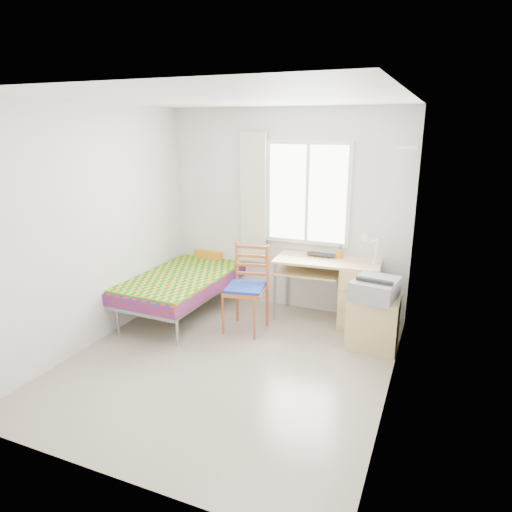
{
  "coord_description": "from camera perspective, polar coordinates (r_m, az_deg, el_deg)",
  "views": [
    {
      "loc": [
        1.91,
        -3.8,
        2.37
      ],
      "look_at": [
        0.09,
        0.55,
        1.02
      ],
      "focal_mm": 32.0,
      "sensor_mm": 36.0,
      "label": 1
    }
  ],
  "objects": [
    {
      "name": "floor",
      "position": [
        4.87,
        -3.57,
        -13.18
      ],
      "size": [
        3.5,
        3.5,
        0.0
      ],
      "primitive_type": "plane",
      "color": "#BCAD93",
      "rests_on": "ground"
    },
    {
      "name": "laptop",
      "position": [
        5.73,
        8.01,
        -0.01
      ],
      "size": [
        0.36,
        0.24,
        0.03
      ],
      "primitive_type": "imported",
      "rotation": [
        0.0,
        0.0,
        -0.01
      ],
      "color": "black",
      "rests_on": "desk"
    },
    {
      "name": "ceiling",
      "position": [
        4.26,
        -4.2,
        19.03
      ],
      "size": [
        3.5,
        3.5,
        0.0
      ],
      "primitive_type": "plane",
      "rotation": [
        3.14,
        0.0,
        0.0
      ],
      "color": "white",
      "rests_on": "wall_back"
    },
    {
      "name": "floating_shelf",
      "position": [
        5.22,
        18.54,
        12.76
      ],
      "size": [
        0.2,
        0.32,
        0.03
      ],
      "primitive_type": "cube",
      "color": "white",
      "rests_on": "wall_right"
    },
    {
      "name": "wall_back",
      "position": [
        5.97,
        3.68,
        5.62
      ],
      "size": [
        3.2,
        0.0,
        3.2
      ],
      "primitive_type": "plane",
      "rotation": [
        1.57,
        0.0,
        0.0
      ],
      "color": "silver",
      "rests_on": "ground"
    },
    {
      "name": "window",
      "position": [
        5.82,
        6.46,
        7.77
      ],
      "size": [
        1.1,
        0.04,
        1.3
      ],
      "color": "white",
      "rests_on": "wall_back"
    },
    {
      "name": "printer",
      "position": [
        5.07,
        14.7,
        -3.9
      ],
      "size": [
        0.5,
        0.56,
        0.22
      ],
      "rotation": [
        0.0,
        0.0,
        -0.13
      ],
      "color": "gray",
      "rests_on": "cabinet"
    },
    {
      "name": "book",
      "position": [
        5.75,
        7.21,
        -2.18
      ],
      "size": [
        0.2,
        0.25,
        0.02
      ],
      "primitive_type": "imported",
      "rotation": [
        0.0,
        0.0,
        0.1
      ],
      "color": "gray",
      "rests_on": "desk"
    },
    {
      "name": "task_lamp",
      "position": [
        5.41,
        14.02,
        1.23
      ],
      "size": [
        0.22,
        0.32,
        0.39
      ],
      "rotation": [
        0.0,
        0.0,
        -0.05
      ],
      "color": "white",
      "rests_on": "desk"
    },
    {
      "name": "wall_left",
      "position": [
        5.28,
        -19.62,
        3.36
      ],
      "size": [
        0.0,
        3.5,
        3.5
      ],
      "primitive_type": "plane",
      "rotation": [
        1.57,
        0.0,
        1.57
      ],
      "color": "silver",
      "rests_on": "ground"
    },
    {
      "name": "wall_right",
      "position": [
        3.96,
        17.35,
        -0.45
      ],
      "size": [
        0.0,
        3.5,
        3.5
      ],
      "primitive_type": "plane",
      "rotation": [
        1.57,
        0.0,
        -1.57
      ],
      "color": "silver",
      "rests_on": "ground"
    },
    {
      "name": "desk",
      "position": [
        5.69,
        12.13,
        -4.33
      ],
      "size": [
        1.31,
        0.67,
        0.79
      ],
      "rotation": [
        0.0,
        0.0,
        0.07
      ],
      "color": "tan",
      "rests_on": "floor"
    },
    {
      "name": "pen_cup",
      "position": [
        5.72,
        10.46,
        0.23
      ],
      "size": [
        0.1,
        0.1,
        0.1
      ],
      "primitive_type": "cylinder",
      "rotation": [
        0.0,
        0.0,
        0.25
      ],
      "color": "orange",
      "rests_on": "desk"
    },
    {
      "name": "curtain",
      "position": [
        6.03,
        -0.32,
        7.2
      ],
      "size": [
        0.35,
        0.05,
        1.7
      ],
      "primitive_type": "cube",
      "color": "beige",
      "rests_on": "wall_back"
    },
    {
      "name": "chair",
      "position": [
        5.4,
        -1.04,
        -3.41
      ],
      "size": [
        0.52,
        0.52,
        1.04
      ],
      "rotation": [
        0.0,
        0.0,
        0.19
      ],
      "color": "#AC4C21",
      "rests_on": "floor"
    },
    {
      "name": "cabinet",
      "position": [
        5.24,
        14.42,
        -7.94
      ],
      "size": [
        0.55,
        0.49,
        0.58
      ],
      "rotation": [
        0.0,
        0.0,
        0.02
      ],
      "color": "tan",
      "rests_on": "floor"
    },
    {
      "name": "bed",
      "position": [
        6.1,
        -8.01,
        -2.52
      ],
      "size": [
        1.06,
        2.17,
        0.93
      ],
      "rotation": [
        0.0,
        0.0,
        -0.03
      ],
      "color": "#919399",
      "rests_on": "floor"
    }
  ]
}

